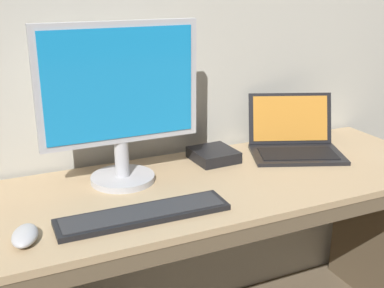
{
  "coord_description": "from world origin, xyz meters",
  "views": [
    {
      "loc": [
        -0.75,
        -1.35,
        1.37
      ],
      "look_at": [
        -0.13,
        0.0,
        0.86
      ],
      "focal_mm": 45.72,
      "sensor_mm": 36.0,
      "label": 1
    }
  ],
  "objects": [
    {
      "name": "desk",
      "position": [
        0.0,
        -0.01,
        0.48
      ],
      "size": [
        1.59,
        0.6,
        0.72
      ],
      "color": "tan",
      "rests_on": "ground"
    },
    {
      "name": "laptop_black",
      "position": [
        0.36,
        0.12,
        0.77
      ],
      "size": [
        0.42,
        0.39,
        0.21
      ],
      "color": "black",
      "rests_on": "desk"
    },
    {
      "name": "external_monitor",
      "position": [
        -0.33,
        0.11,
        1.0
      ],
      "size": [
        0.52,
        0.21,
        0.52
      ],
      "color": "#B7B7BC",
      "rests_on": "desk"
    },
    {
      "name": "wired_keyboard",
      "position": [
        -0.36,
        -0.16,
        0.73
      ],
      "size": [
        0.5,
        0.13,
        0.02
      ],
      "color": "black",
      "rests_on": "desk"
    },
    {
      "name": "computer_mouse",
      "position": [
        -0.68,
        -0.16,
        0.74
      ],
      "size": [
        0.09,
        0.13,
        0.03
      ],
      "primitive_type": "ellipsoid",
      "rotation": [
        0.0,
        0.0,
        -0.26
      ],
      "color": "#B7B7BC",
      "rests_on": "desk"
    },
    {
      "name": "external_drive_box",
      "position": [
        0.03,
        0.17,
        0.75
      ],
      "size": [
        0.16,
        0.17,
        0.04
      ],
      "primitive_type": "cube",
      "rotation": [
        0.0,
        0.0,
        0.04
      ],
      "color": "black",
      "rests_on": "desk"
    }
  ]
}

